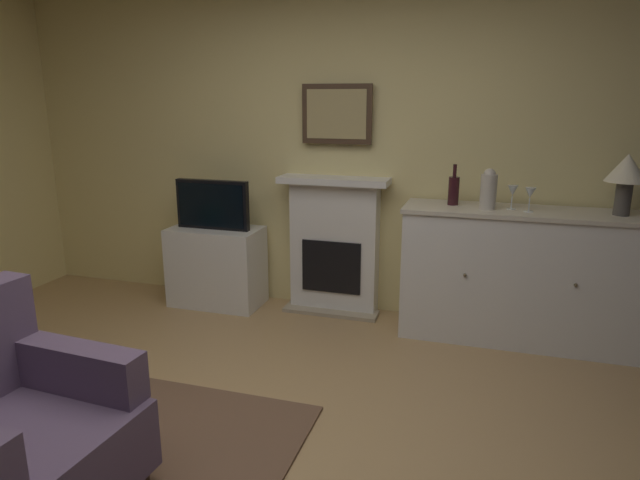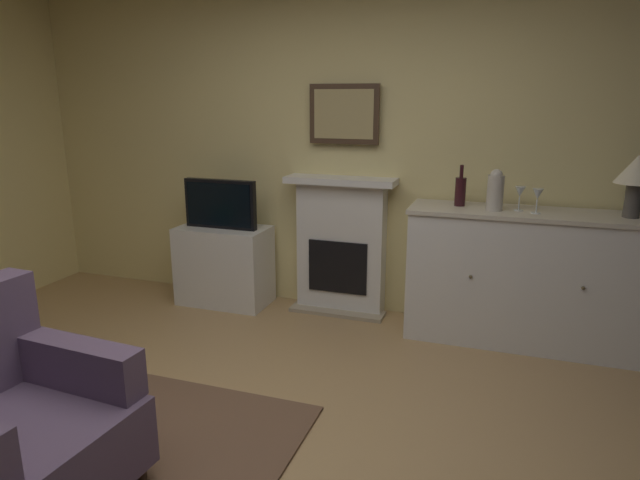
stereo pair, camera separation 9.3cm
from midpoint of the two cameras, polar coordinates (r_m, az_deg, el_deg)
name	(u,v)px [view 2 (the right image)]	position (r m, az deg, el deg)	size (l,w,h in m)	color
ground_plane	(241,480)	(2.87, -7.17, -23.28)	(5.97, 4.53, 0.10)	tan
wall_rear	(366,147)	(4.39, 5.32, 9.49)	(5.97, 0.06, 2.64)	#EAD68C
area_rug	(59,480)	(2.98, -24.39, -21.59)	(1.89, 1.93, 0.02)	brown
fireplace_unit	(341,245)	(4.45, 2.77, -0.55)	(0.87, 0.30, 1.10)	white
framed_picture	(344,114)	(4.34, 3.12, 12.81)	(0.55, 0.04, 0.45)	#473323
sideboard_cabinet	(524,278)	(4.14, 20.88, -3.69)	(1.61, 0.49, 0.95)	white
table_lamp	(637,174)	(4.05, 30.40, 5.88)	(0.26, 0.26, 0.40)	#4C4742
wine_bottle	(460,191)	(4.05, 14.90, 4.92)	(0.08, 0.08, 0.29)	#331419
wine_glass_left	(520,193)	(4.00, 20.52, 4.57)	(0.07, 0.07, 0.16)	silver
wine_glass_center	(538,195)	(3.94, 22.13, 4.29)	(0.07, 0.07, 0.16)	silver
vase_decorative	(495,190)	(3.94, 18.26, 4.90)	(0.11, 0.11, 0.28)	beige
tv_cabinet	(224,265)	(4.72, -9.26, -2.59)	(0.75, 0.42, 0.66)	white
tv_set	(220,204)	(4.58, -9.66, 3.66)	(0.62, 0.07, 0.40)	black
armchair	(4,426)	(2.73, -28.86, -16.43)	(0.86, 0.82, 0.92)	#604C66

